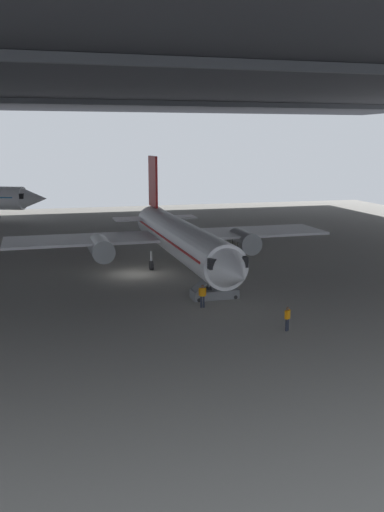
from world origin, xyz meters
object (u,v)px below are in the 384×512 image
Objects in this scene: airplane_main at (179,238)px; boarding_stairs at (215,289)px; crew_worker_by_stairs at (202,295)px; baggage_tug at (198,250)px; crew_worker_near_nose at (287,317)px.

boarding_stairs is at bearing -85.86° from airplane_main.
baggage_tug is (4.87, 18.74, -0.45)m from crew_worker_by_stairs.
airplane_main is 20.32× the size of crew_worker_near_nose.
airplane_main reaches higher than boarding_stairs.
boarding_stairs is at bearing 103.99° from crew_worker_near_nose.
crew_worker_near_nose is at bearing -76.01° from boarding_stairs.
crew_worker_near_nose is at bearing -81.00° from airplane_main.
airplane_main is at bearing 84.85° from crew_worker_by_stairs.
crew_worker_near_nose is 7.40m from crew_worker_by_stairs.
airplane_main reaches higher than crew_worker_by_stairs.
crew_worker_by_stairs is 0.72× the size of baggage_tug.
boarding_stairs reaches higher than crew_worker_by_stairs.
boarding_stairs is 2.59× the size of crew_worker_by_stairs.
crew_worker_by_stairs is 19.37m from baggage_tug.
airplane_main is at bearing 94.14° from boarding_stairs.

